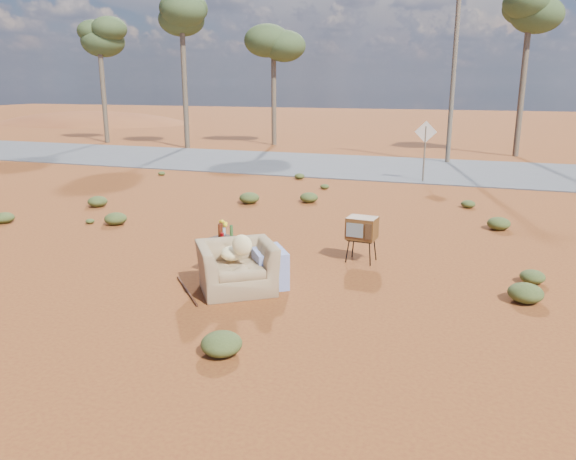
% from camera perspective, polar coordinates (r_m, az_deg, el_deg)
% --- Properties ---
extents(ground, '(140.00, 140.00, 0.00)m').
position_cam_1_polar(ground, '(9.94, -2.60, -5.86)').
color(ground, brown).
rests_on(ground, ground).
extents(highway, '(140.00, 7.00, 0.04)m').
position_cam_1_polar(highway, '(24.14, 10.71, 6.21)').
color(highway, '#565659').
rests_on(highway, ground).
extents(dirt_mound, '(26.00, 18.00, 2.00)m').
position_cam_1_polar(dirt_mound, '(54.31, -19.31, 10.25)').
color(dirt_mound, brown).
rests_on(dirt_mound, ground).
extents(armchair, '(1.65, 1.65, 1.13)m').
position_cam_1_polar(armchair, '(9.72, -4.62, -3.08)').
color(armchair, '#91744F').
rests_on(armchair, ground).
extents(tv_unit, '(0.61, 0.51, 0.91)m').
position_cam_1_polar(tv_unit, '(11.25, 7.52, 0.12)').
color(tv_unit, black).
rests_on(tv_unit, ground).
extents(side_table, '(0.63, 0.63, 1.01)m').
position_cam_1_polar(side_table, '(10.45, -6.55, -0.64)').
color(side_table, '#341E12').
rests_on(side_table, ground).
extents(rusty_bar, '(1.02, 1.13, 0.04)m').
position_cam_1_polar(rusty_bar, '(9.89, -10.22, -6.08)').
color(rusty_bar, '#492713').
rests_on(rusty_bar, ground).
extents(road_sign, '(0.78, 0.06, 2.19)m').
position_cam_1_polar(road_sign, '(20.82, 13.77, 8.84)').
color(road_sign, brown).
rests_on(road_sign, ground).
extents(eucalyptus_far_left, '(3.20, 3.20, 7.10)m').
position_cam_1_polar(eucalyptus_far_left, '(35.87, -18.65, 17.93)').
color(eucalyptus_far_left, brown).
rests_on(eucalyptus_far_left, ground).
extents(eucalyptus_left, '(3.20, 3.20, 8.10)m').
position_cam_1_polar(eucalyptus_left, '(31.85, -10.77, 20.67)').
color(eucalyptus_left, brown).
rests_on(eucalyptus_left, ground).
extents(eucalyptus_near_left, '(3.20, 3.20, 6.60)m').
position_cam_1_polar(eucalyptus_near_left, '(32.76, -1.49, 18.16)').
color(eucalyptus_near_left, brown).
rests_on(eucalyptus_near_left, ground).
extents(eucalyptus_center, '(3.20, 3.20, 7.60)m').
position_cam_1_polar(eucalyptus_center, '(29.82, 23.33, 19.26)').
color(eucalyptus_center, brown).
rests_on(eucalyptus_center, ground).
extents(utility_pole_center, '(1.40, 0.20, 8.00)m').
position_cam_1_polar(utility_pole_center, '(26.18, 16.52, 15.59)').
color(utility_pole_center, brown).
rests_on(utility_pole_center, ground).
extents(scrub_patch, '(17.49, 8.07, 0.33)m').
position_cam_1_polar(scrub_patch, '(14.13, 0.87, 1.01)').
color(scrub_patch, '#475324').
rests_on(scrub_patch, ground).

